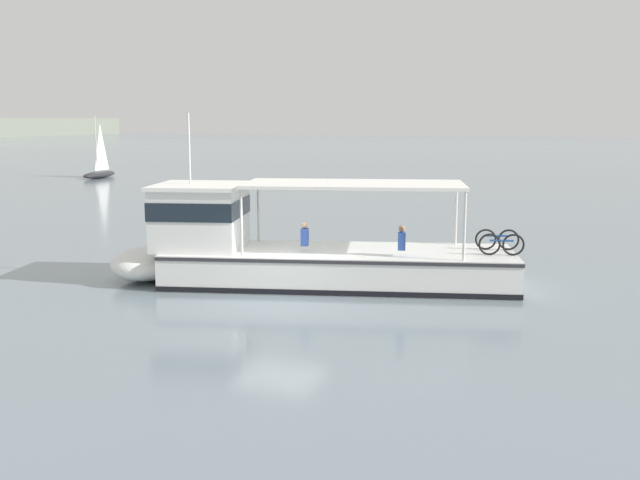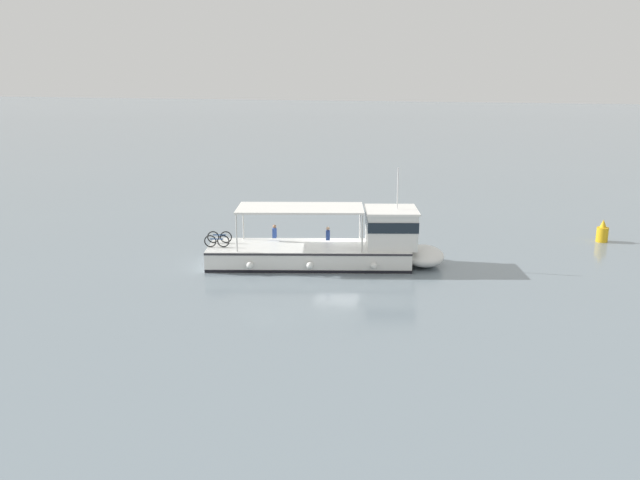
# 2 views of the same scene
# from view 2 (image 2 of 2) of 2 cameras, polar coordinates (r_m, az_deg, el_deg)

# --- Properties ---
(ground_plane) EXTENTS (400.00, 400.00, 0.00)m
(ground_plane) POSITION_cam_2_polar(r_m,az_deg,el_deg) (37.76, 1.57, -1.42)
(ground_plane) COLOR gray
(ferry_main) EXTENTS (6.25, 13.07, 5.32)m
(ferry_main) POSITION_cam_2_polar(r_m,az_deg,el_deg) (35.84, 1.63, -0.60)
(ferry_main) COLOR white
(ferry_main) RESTS_ON ground
(channel_buoy) EXTENTS (0.70, 0.70, 1.40)m
(channel_buoy) POSITION_cam_2_polar(r_m,az_deg,el_deg) (44.43, 23.07, 0.58)
(channel_buoy) COLOR gold
(channel_buoy) RESTS_ON ground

